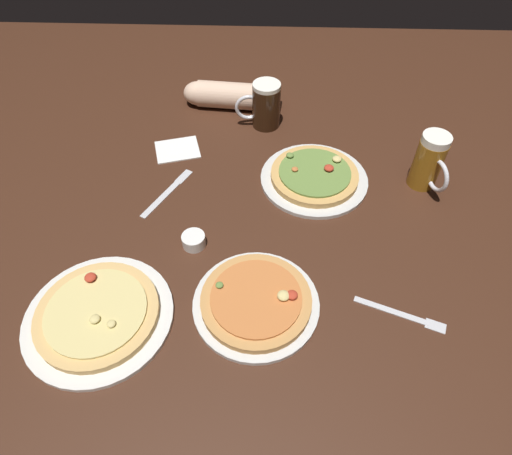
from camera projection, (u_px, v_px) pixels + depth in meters
The scene contains 11 objects.
ground_plane at pixel (256, 236), 1.15m from camera, with size 2.40×2.40×0.03m, color #3D2114.
pizza_plate_near at pixel (256, 302), 0.98m from camera, with size 0.29×0.29×0.05m.
pizza_plate_far at pixel (314, 176), 1.26m from camera, with size 0.31×0.31×0.05m.
pizza_plate_side at pixel (98, 315), 0.96m from camera, with size 0.33×0.33×0.05m.
beer_mug_dark at pixel (265, 105), 1.39m from camera, with size 0.15×0.09×0.15m.
beer_mug_amber at pixel (429, 162), 1.20m from camera, with size 0.08×0.13×0.17m.
ramekin_sauce at pixel (194, 240), 1.10m from camera, with size 0.06×0.06×0.03m, color white.
napkin_folded at pixel (177, 149), 1.36m from camera, with size 0.13×0.11×0.01m, color white.
fork_left at pixel (402, 314), 0.98m from camera, with size 0.20×0.09×0.01m.
knife_right at pixel (167, 192), 1.23m from camera, with size 0.12×0.20×0.01m.
diner_arm at pixel (230, 95), 1.48m from camera, with size 0.33×0.11×0.09m.
Camera 1 is at (0.03, -0.74, 0.87)m, focal length 30.63 mm.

